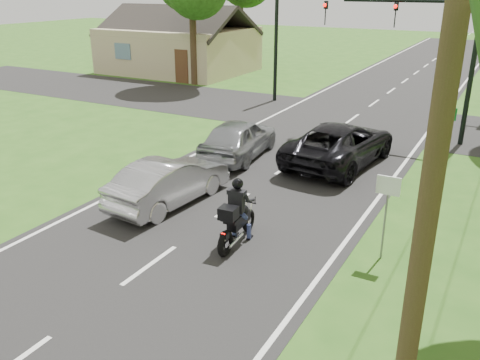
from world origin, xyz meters
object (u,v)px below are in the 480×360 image
dark_suv (340,143)px  sign_green (447,122)px  silver_sedan (169,181)px  sign_white (387,198)px  utility_pole_near (445,91)px  traffic_signal (427,39)px  motorcycle_rider (236,219)px  silver_suv (239,138)px

dark_suv → sign_green: size_ratio=2.60×
silver_sedan → sign_white: sign_white is taller
silver_sedan → utility_pole_near: bearing=151.7°
traffic_signal → sign_green: size_ratio=3.00×
silver_sedan → utility_pole_near: (7.95, -5.22, 4.37)m
traffic_signal → sign_white: size_ratio=3.00×
utility_pole_near → sign_green: bearing=95.7°
silver_sedan → utility_pole_near: 10.47m
utility_pole_near → sign_white: bearing=106.8°
motorcycle_rider → sign_white: 3.70m
traffic_signal → sign_green: 4.24m
sign_white → utility_pole_near: bearing=-73.2°
silver_suv → sign_white: size_ratio=2.09×
silver_sedan → silver_suv: (-0.30, 4.84, 0.06)m
motorcycle_rider → silver_suv: 6.96m
silver_suv → utility_pole_near: (8.25, -10.05, 4.32)m
silver_sedan → silver_suv: bearing=-81.5°
dark_suv → sign_white: (3.13, -6.21, 0.82)m
silver_suv → sign_white: (6.75, -5.07, 0.83)m
motorcycle_rider → utility_pole_near: utility_pole_near is taller
utility_pole_near → motorcycle_rider: bearing=141.4°
silver_sedan → sign_green: (6.65, 7.76, 0.89)m
dark_suv → traffic_signal: (1.77, 4.80, 3.36)m
utility_pole_near → sign_green: utility_pole_near is taller
motorcycle_rider → silver_suv: size_ratio=0.47×
utility_pole_near → sign_green: (-1.30, 12.98, -3.49)m
motorcycle_rider → silver_sedan: (-3.02, 1.29, 0.00)m
silver_sedan → traffic_signal: (5.09, 10.78, 3.43)m
traffic_signal → sign_green: traffic_signal is taller
silver_sedan → silver_suv: 4.85m
motorcycle_rider → silver_sedan: 3.28m
silver_suv → utility_pole_near: bearing=123.4°
dark_suv → motorcycle_rider: bearing=93.6°
traffic_signal → sign_white: traffic_signal is taller
motorcycle_rider → utility_pole_near: bearing=-43.0°
traffic_signal → motorcycle_rider: bearing=-99.7°
motorcycle_rider → silver_suv: (-3.32, 6.12, 0.06)m
silver_sedan → sign_white: bearing=-177.1°
sign_white → traffic_signal: bearing=97.0°
motorcycle_rider → silver_suv: motorcycle_rider is taller
silver_suv → sign_white: bearing=137.1°
motorcycle_rider → dark_suv: motorcycle_rider is taller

